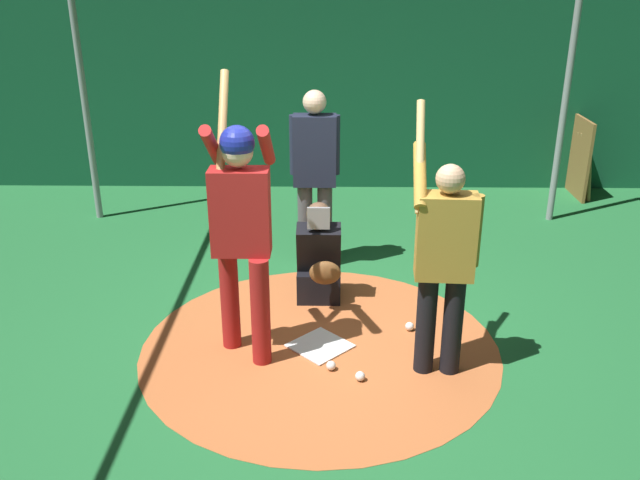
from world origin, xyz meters
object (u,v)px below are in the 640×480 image
at_px(home_plate, 320,346).
at_px(baseball_2, 360,376).
at_px(visitor, 444,257).
at_px(bat_rack, 576,157).
at_px(batter, 241,220).
at_px(umpire, 315,170).
at_px(baseball_0, 410,326).
at_px(baseball_1, 331,366).
at_px(catcher, 319,262).

xyz_separation_m(home_plate, baseball_2, (0.48, 0.31, 0.03)).
distance_m(visitor, bat_rack, 5.16).
bearing_deg(batter, visitor, 81.35).
xyz_separation_m(umpire, baseball_0, (1.35, 0.84, -0.98)).
distance_m(bat_rack, baseball_1, 5.62).
distance_m(umpire, visitor, 2.17).
bearing_deg(baseball_2, home_plate, -147.45).
xyz_separation_m(bat_rack, baseball_2, (4.64, -3.12, -0.45)).
height_order(home_plate, batter, batter).
xyz_separation_m(catcher, baseball_0, (0.59, 0.78, -0.33)).
distance_m(home_plate, umpire, 1.92).
bearing_deg(umpire, catcher, 4.18).
distance_m(catcher, baseball_2, 1.43).
distance_m(home_plate, baseball_0, 0.81).
height_order(baseball_0, baseball_1, same).
bearing_deg(baseball_0, home_plate, -70.23).
distance_m(bat_rack, baseball_0, 4.73).
height_order(umpire, baseball_0, umpire).
xyz_separation_m(bat_rack, baseball_0, (3.88, -2.67, -0.45)).
relative_size(catcher, baseball_1, 12.96).
xyz_separation_m(batter, umpire, (-1.71, 0.52, -0.12)).
distance_m(catcher, baseball_1, 1.26).
xyz_separation_m(baseball_0, baseball_1, (0.62, -0.67, 0.00)).
height_order(home_plate, visitor, visitor).
distance_m(baseball_0, baseball_2, 0.88).
distance_m(catcher, umpire, 1.00).
bearing_deg(visitor, umpire, -149.99).
distance_m(home_plate, visitor, 1.34).
bearing_deg(baseball_1, umpire, -175.22).
distance_m(visitor, baseball_1, 1.22).
distance_m(home_plate, baseball_2, 0.57).
distance_m(umpire, baseball_1, 2.21).
bearing_deg(batter, catcher, 148.95).
bearing_deg(baseball_0, catcher, -127.03).
bearing_deg(home_plate, catcher, -178.73).
bearing_deg(bat_rack, umpire, -54.19).
relative_size(baseball_0, baseball_1, 1.00).
bearing_deg(baseball_1, baseball_2, 57.15).
distance_m(visitor, baseball_2, 1.10).
relative_size(bat_rack, baseball_2, 14.32).
bearing_deg(bat_rack, catcher, -46.35).
relative_size(batter, baseball_2, 29.55).
distance_m(home_plate, catcher, 0.94).
bearing_deg(baseball_2, batter, -113.73).
xyz_separation_m(catcher, baseball_2, (1.35, 0.33, -0.33)).
distance_m(batter, visitor, 1.52).
height_order(umpire, baseball_2, umpire).
bearing_deg(baseball_0, umpire, -148.21).
bearing_deg(baseball_0, baseball_2, -30.95).
relative_size(umpire, baseball_1, 24.53).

